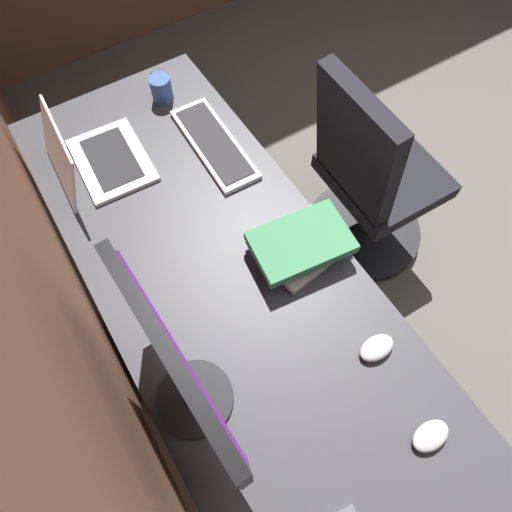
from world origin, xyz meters
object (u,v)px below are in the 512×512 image
Objects in this scene: drawer_pedestal at (227,327)px; monitor_primary at (182,374)px; keyboard_main at (214,143)px; office_chair at (369,184)px; laptop_left at (92,158)px; book_stack_near at (301,244)px; mouse_main at (431,436)px; mouse_spare at (377,348)px; coffee_mug at (161,88)px.

monitor_primary reaches higher than drawer_pedestal.
monitor_primary reaches higher than keyboard_main.
drawer_pedestal is 0.82m from office_chair.
laptop_left reaches higher than keyboard_main.
laptop_left is at bearing 13.13° from drawer_pedestal.
keyboard_main is 0.51m from book_stack_near.
office_chair reaches higher than book_stack_near.
office_chair reaches higher than mouse_main.
mouse_spare is at bearing -146.74° from drawer_pedestal.
coffee_mug reaches higher than keyboard_main.
mouse_spare is (0.25, -0.03, 0.00)m from mouse_main.
mouse_spare is at bearing -6.87° from mouse_main.
drawer_pedestal is at bearing 82.80° from book_stack_near.
laptop_left reaches higher than drawer_pedestal.
laptop_left is 0.39m from coffee_mug.
keyboard_main is at bearing -27.81° from drawer_pedestal.
drawer_pedestal is 1.40× the size of monitor_primary.
office_chair is at bearing -118.24° from keyboard_main.
mouse_main reaches higher than keyboard_main.
book_stack_near is (0.61, -0.03, 0.03)m from mouse_main.
drawer_pedestal is 0.66m from keyboard_main.
mouse_spare is (-1.00, -0.40, -0.03)m from laptop_left.
keyboard_main is at bearing -0.91° from mouse_main.
drawer_pedestal is 0.73m from monitor_primary.
drawer_pedestal is 0.79m from mouse_main.
monitor_primary is 0.90m from keyboard_main.
mouse_main is 0.33× the size of book_stack_near.
office_chair is at bearing -76.84° from drawer_pedestal.
laptop_left is 1.07m from office_chair.
office_chair reaches higher than drawer_pedestal.
monitor_primary is at bearing 174.85° from laptop_left.
laptop_left is 3.13× the size of mouse_spare.
mouse_spare is (-0.15, -0.48, -0.25)m from monitor_primary.
office_chair is at bearing -114.15° from laptop_left.
mouse_main is (-0.64, -0.23, 0.40)m from drawer_pedestal.
laptop_left is at bearing 32.48° from book_stack_near.
monitor_primary is 4.23× the size of coffee_mug.
laptop_left is (0.60, 0.14, 0.43)m from drawer_pedestal.
coffee_mug is 0.89m from office_chair.
mouse_main is (-1.12, 0.02, 0.01)m from keyboard_main.
coffee_mug is (0.78, -0.20, 0.43)m from drawer_pedestal.
office_chair reaches higher than mouse_spare.
keyboard_main is 4.08× the size of mouse_spare.
laptop_left is at bearing 117.51° from coffee_mug.
book_stack_near is (-0.03, -0.26, 0.43)m from drawer_pedestal.
keyboard_main reaches higher than drawer_pedestal.
mouse_main and mouse_spare have the same top height.
monitor_primary is (-0.25, 0.22, 0.65)m from drawer_pedestal.
keyboard_main is at bearing 61.76° from office_chair.
keyboard_main is 4.08× the size of mouse_main.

